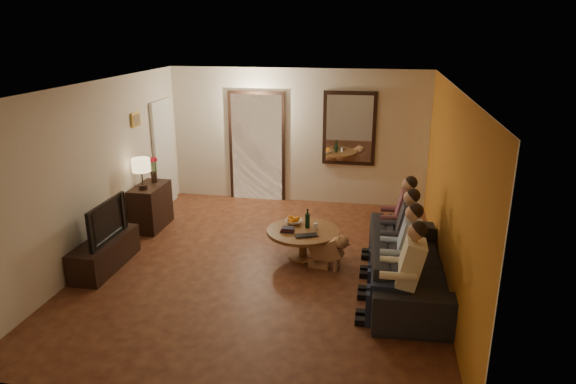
% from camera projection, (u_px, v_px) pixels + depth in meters
% --- Properties ---
extents(floor, '(5.00, 6.00, 0.01)m').
position_uv_depth(floor, '(264.00, 265.00, 7.52)').
color(floor, '#451C12').
rests_on(floor, ground).
extents(ceiling, '(5.00, 6.00, 0.01)m').
position_uv_depth(ceiling, '(261.00, 85.00, 6.72)').
color(ceiling, white).
rests_on(ceiling, back_wall).
extents(back_wall, '(5.00, 0.02, 2.60)m').
position_uv_depth(back_wall, '(297.00, 137.00, 9.93)').
color(back_wall, beige).
rests_on(back_wall, floor).
extents(front_wall, '(5.00, 0.02, 2.60)m').
position_uv_depth(front_wall, '(184.00, 281.00, 4.31)').
color(front_wall, beige).
rests_on(front_wall, floor).
extents(left_wall, '(0.02, 6.00, 2.60)m').
position_uv_depth(left_wall, '(97.00, 172.00, 7.54)').
color(left_wall, beige).
rests_on(left_wall, floor).
extents(right_wall, '(0.02, 6.00, 2.60)m').
position_uv_depth(right_wall, '(449.00, 190.00, 6.70)').
color(right_wall, beige).
rests_on(right_wall, floor).
extents(orange_accent, '(0.01, 6.00, 2.60)m').
position_uv_depth(orange_accent, '(449.00, 190.00, 6.70)').
color(orange_accent, '#C57D21').
rests_on(orange_accent, right_wall).
extents(kitchen_doorway, '(1.00, 0.06, 2.10)m').
position_uv_depth(kitchen_doorway, '(257.00, 148.00, 10.12)').
color(kitchen_doorway, '#FFE0A5').
rests_on(kitchen_doorway, floor).
extents(door_trim, '(1.12, 0.04, 2.22)m').
position_uv_depth(door_trim, '(257.00, 148.00, 10.11)').
color(door_trim, black).
rests_on(door_trim, floor).
extents(fridge_glimpse, '(0.45, 0.03, 1.70)m').
position_uv_depth(fridge_glimpse, '(270.00, 156.00, 10.13)').
color(fridge_glimpse, silver).
rests_on(fridge_glimpse, floor).
extents(mirror_frame, '(1.00, 0.05, 1.40)m').
position_uv_depth(mirror_frame, '(349.00, 128.00, 9.66)').
color(mirror_frame, black).
rests_on(mirror_frame, back_wall).
extents(mirror_glass, '(0.86, 0.02, 1.26)m').
position_uv_depth(mirror_glass, '(349.00, 129.00, 9.63)').
color(mirror_glass, white).
rests_on(mirror_glass, back_wall).
extents(white_door, '(0.06, 0.85, 2.04)m').
position_uv_depth(white_door, '(164.00, 154.00, 9.77)').
color(white_door, white).
rests_on(white_door, floor).
extents(framed_art, '(0.03, 0.28, 0.24)m').
position_uv_depth(framed_art, '(136.00, 119.00, 8.58)').
color(framed_art, '#B28C33').
rests_on(framed_art, left_wall).
extents(art_canvas, '(0.01, 0.22, 0.18)m').
position_uv_depth(art_canvas, '(137.00, 120.00, 8.58)').
color(art_canvas, brown).
rests_on(art_canvas, left_wall).
extents(dresser, '(0.45, 0.85, 0.76)m').
position_uv_depth(dresser, '(151.00, 207.00, 8.83)').
color(dresser, black).
rests_on(dresser, floor).
extents(table_lamp, '(0.30, 0.30, 0.54)m').
position_uv_depth(table_lamp, '(142.00, 174.00, 8.42)').
color(table_lamp, beige).
rests_on(table_lamp, dresser).
extents(flower_vase, '(0.14, 0.14, 0.44)m').
position_uv_depth(flower_vase, '(153.00, 170.00, 8.85)').
color(flower_vase, red).
rests_on(flower_vase, dresser).
extents(tv_stand, '(0.45, 1.31, 0.44)m').
position_uv_depth(tv_stand, '(105.00, 253.00, 7.40)').
color(tv_stand, black).
rests_on(tv_stand, floor).
extents(tv, '(1.00, 0.13, 0.57)m').
position_uv_depth(tv, '(101.00, 221.00, 7.24)').
color(tv, black).
rests_on(tv, tv_stand).
extents(sofa, '(2.52, 1.06, 0.72)m').
position_uv_depth(sofa, '(408.00, 264.00, 6.75)').
color(sofa, black).
rests_on(sofa, floor).
extents(person_a, '(0.60, 0.40, 1.20)m').
position_uv_depth(person_a, '(404.00, 278.00, 5.85)').
color(person_a, tan).
rests_on(person_a, sofa).
extents(person_b, '(0.60, 0.40, 1.20)m').
position_uv_depth(person_b, '(402.00, 256.00, 6.41)').
color(person_b, tan).
rests_on(person_b, sofa).
extents(person_c, '(0.60, 0.40, 1.20)m').
position_uv_depth(person_c, '(401.00, 238.00, 6.97)').
color(person_c, tan).
rests_on(person_c, sofa).
extents(person_d, '(0.60, 0.40, 1.20)m').
position_uv_depth(person_d, '(399.00, 222.00, 7.53)').
color(person_d, tan).
rests_on(person_d, sofa).
extents(dog, '(0.60, 0.34, 0.56)m').
position_uv_depth(dog, '(326.00, 250.00, 7.36)').
color(dog, '#976246').
rests_on(dog, floor).
extents(coffee_table, '(1.15, 1.15, 0.45)m').
position_uv_depth(coffee_table, '(303.00, 244.00, 7.70)').
color(coffee_table, brown).
rests_on(coffee_table, floor).
extents(bowl, '(0.26, 0.26, 0.06)m').
position_uv_depth(bowl, '(294.00, 222.00, 7.86)').
color(bowl, white).
rests_on(bowl, coffee_table).
extents(oranges, '(0.20, 0.20, 0.08)m').
position_uv_depth(oranges, '(294.00, 218.00, 7.83)').
color(oranges, orange).
rests_on(oranges, bowl).
extents(wine_bottle, '(0.07, 0.07, 0.31)m').
position_uv_depth(wine_bottle, '(307.00, 218.00, 7.67)').
color(wine_bottle, black).
rests_on(wine_bottle, coffee_table).
extents(wine_glass, '(0.06, 0.06, 0.10)m').
position_uv_depth(wine_glass, '(316.00, 226.00, 7.63)').
color(wine_glass, silver).
rests_on(wine_glass, coffee_table).
extents(book_stack, '(0.20, 0.15, 0.07)m').
position_uv_depth(book_stack, '(287.00, 229.00, 7.56)').
color(book_stack, black).
rests_on(book_stack, coffee_table).
extents(laptop, '(0.38, 0.32, 0.03)m').
position_uv_depth(laptop, '(307.00, 237.00, 7.35)').
color(laptop, black).
rests_on(laptop, coffee_table).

